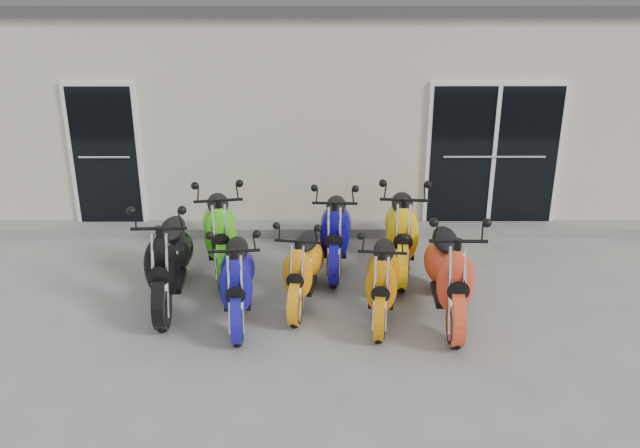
# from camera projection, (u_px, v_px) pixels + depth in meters

# --- Properties ---
(ground) EXTENTS (80.00, 80.00, 0.00)m
(ground) POSITION_uv_depth(u_px,v_px,m) (320.00, 296.00, 9.09)
(ground) COLOR gray
(ground) RESTS_ON ground
(building) EXTENTS (14.00, 6.00, 3.20)m
(building) POSITION_uv_depth(u_px,v_px,m) (319.00, 87.00, 13.27)
(building) COLOR beige
(building) RESTS_ON ground
(front_step) EXTENTS (14.00, 0.40, 0.15)m
(front_step) POSITION_uv_depth(u_px,v_px,m) (320.00, 229.00, 10.93)
(front_step) COLOR gray
(front_step) RESTS_ON ground
(door_left) EXTENTS (1.07, 0.08, 2.22)m
(door_left) POSITION_uv_depth(u_px,v_px,m) (105.00, 152.00, 10.60)
(door_left) COLOR black
(door_left) RESTS_ON front_step
(door_right) EXTENTS (2.02, 0.08, 2.22)m
(door_right) POSITION_uv_depth(u_px,v_px,m) (494.00, 152.00, 10.62)
(door_right) COLOR black
(door_right) RESTS_ON front_step
(scooter_front_black) EXTENTS (0.81, 2.03, 1.48)m
(scooter_front_black) POSITION_uv_depth(u_px,v_px,m) (168.00, 248.00, 8.68)
(scooter_front_black) COLOR black
(scooter_front_black) RESTS_ON ground
(scooter_front_blue) EXTENTS (0.80, 1.84, 1.33)m
(scooter_front_blue) POSITION_uv_depth(u_px,v_px,m) (237.00, 268.00, 8.35)
(scooter_front_blue) COLOR #161291
(scooter_front_blue) RESTS_ON ground
(scooter_front_orange_a) EXTENTS (0.85, 1.76, 1.25)m
(scooter_front_orange_a) POSITION_uv_depth(u_px,v_px,m) (303.00, 257.00, 8.70)
(scooter_front_orange_a) COLOR orange
(scooter_front_orange_a) RESTS_ON ground
(scooter_front_orange_b) EXTENTS (0.83, 1.78, 1.27)m
(scooter_front_orange_b) POSITION_uv_depth(u_px,v_px,m) (383.00, 268.00, 8.40)
(scooter_front_orange_b) COLOR orange
(scooter_front_orange_b) RESTS_ON ground
(scooter_front_red) EXTENTS (0.79, 2.03, 1.48)m
(scooter_front_red) POSITION_uv_depth(u_px,v_px,m) (450.00, 261.00, 8.35)
(scooter_front_red) COLOR #E84422
(scooter_front_red) RESTS_ON ground
(scooter_back_green) EXTENTS (1.00, 2.04, 1.44)m
(scooter_back_green) POSITION_uv_depth(u_px,v_px,m) (219.00, 220.00, 9.57)
(scooter_back_green) COLOR #4ADD18
(scooter_back_green) RESTS_ON ground
(scooter_back_blue) EXTENTS (0.76, 1.86, 1.35)m
(scooter_back_blue) POSITION_uv_depth(u_px,v_px,m) (335.00, 221.00, 9.65)
(scooter_back_blue) COLOR #0D077B
(scooter_back_blue) RESTS_ON ground
(scooter_back_yellow) EXTENTS (0.90, 2.03, 1.45)m
(scooter_back_yellow) POSITION_uv_depth(u_px,v_px,m) (402.00, 219.00, 9.57)
(scooter_back_yellow) COLOR yellow
(scooter_back_yellow) RESTS_ON ground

